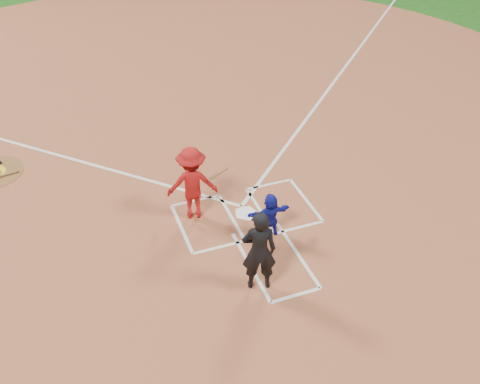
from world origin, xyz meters
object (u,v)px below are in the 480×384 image
object	(u,v)px
home_plate	(246,213)
catcher	(270,215)
umpire	(259,251)
batter_at_plate	(192,183)

from	to	relation	value
home_plate	catcher	world-z (taller)	catcher
home_plate	catcher	xyz separation A→B (m)	(0.24, -0.88, 0.54)
home_plate	umpire	world-z (taller)	umpire
umpire	batter_at_plate	bearing A→B (deg)	-61.82
home_plate	batter_at_plate	world-z (taller)	batter_at_plate
catcher	batter_at_plate	bearing A→B (deg)	-41.92
umpire	batter_at_plate	xyz separation A→B (m)	(-0.57, 2.67, -0.02)
batter_at_plate	umpire	bearing A→B (deg)	-78.03
home_plate	batter_at_plate	size ratio (longest dim) A/B	0.33
umpire	batter_at_plate	size ratio (longest dim) A/B	1.03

